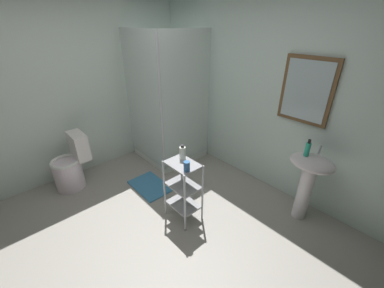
# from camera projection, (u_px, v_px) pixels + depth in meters

# --- Properties ---
(ground_plane) EXTENTS (4.20, 4.20, 0.02)m
(ground_plane) POSITION_uv_depth(u_px,v_px,m) (148.00, 239.00, 2.56)
(ground_plane) COLOR #9F9991
(wall_back) EXTENTS (4.20, 0.14, 2.50)m
(wall_back) POSITION_uv_depth(u_px,v_px,m) (261.00, 93.00, 3.07)
(wall_back) COLOR silver
(wall_back) RESTS_ON ground_plane
(wall_left) EXTENTS (0.10, 4.20, 2.50)m
(wall_left) POSITION_uv_depth(u_px,v_px,m) (65.00, 90.00, 3.19)
(wall_left) COLOR silver
(wall_left) RESTS_ON ground_plane
(shower_stall) EXTENTS (0.92, 0.92, 2.00)m
(shower_stall) POSITION_uv_depth(u_px,v_px,m) (168.00, 133.00, 3.85)
(shower_stall) COLOR white
(shower_stall) RESTS_ON ground_plane
(pedestal_sink) EXTENTS (0.46, 0.37, 0.81)m
(pedestal_sink) POSITION_uv_depth(u_px,v_px,m) (309.00, 176.00, 2.59)
(pedestal_sink) COLOR white
(pedestal_sink) RESTS_ON ground_plane
(sink_faucet) EXTENTS (0.03, 0.03, 0.10)m
(sink_faucet) POSITION_uv_depth(u_px,v_px,m) (320.00, 150.00, 2.53)
(sink_faucet) COLOR silver
(sink_faucet) RESTS_ON pedestal_sink
(toilet) EXTENTS (0.37, 0.49, 0.76)m
(toilet) POSITION_uv_depth(u_px,v_px,m) (71.00, 166.00, 3.24)
(toilet) COLOR white
(toilet) RESTS_ON ground_plane
(storage_cart) EXTENTS (0.38, 0.28, 0.74)m
(storage_cart) POSITION_uv_depth(u_px,v_px,m) (183.00, 186.00, 2.65)
(storage_cart) COLOR silver
(storage_cart) RESTS_ON ground_plane
(hand_soap_bottle) EXTENTS (0.05, 0.05, 0.19)m
(hand_soap_bottle) POSITION_uv_depth(u_px,v_px,m) (308.00, 149.00, 2.48)
(hand_soap_bottle) COLOR #2DBC99
(hand_soap_bottle) RESTS_ON pedestal_sink
(lotion_bottle_white) EXTENTS (0.07, 0.07, 0.17)m
(lotion_bottle_white) POSITION_uv_depth(u_px,v_px,m) (183.00, 153.00, 2.55)
(lotion_bottle_white) COLOR white
(lotion_bottle_white) RESTS_ON storage_cart
(rinse_cup) EXTENTS (0.06, 0.06, 0.11)m
(rinse_cup) POSITION_uv_depth(u_px,v_px,m) (187.00, 166.00, 2.36)
(rinse_cup) COLOR #3870B2
(rinse_cup) RESTS_ON storage_cart
(bath_mat) EXTENTS (0.60, 0.40, 0.02)m
(bath_mat) POSITION_uv_depth(u_px,v_px,m) (150.00, 186.00, 3.35)
(bath_mat) COLOR teal
(bath_mat) RESTS_ON ground_plane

